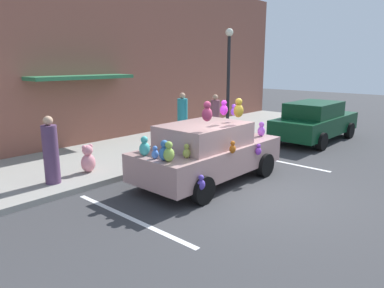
{
  "coord_description": "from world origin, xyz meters",
  "views": [
    {
      "loc": [
        -6.96,
        -4.34,
        3.06
      ],
      "look_at": [
        -0.05,
        1.9,
        0.9
      ],
      "focal_mm": 33.28,
      "sensor_mm": 36.0,
      "label": 1
    }
  ],
  "objects_px": {
    "pedestrian_walking_past": "(51,153)",
    "pedestrian_by_lamp": "(183,119)",
    "street_lamp_post": "(228,74)",
    "pedestrian_near_shopfront": "(215,117)",
    "plush_covered_car": "(208,151)",
    "teddy_bear_on_sidewalk": "(88,159)",
    "parked_sedan_behind": "(315,121)"
  },
  "relations": [
    {
      "from": "parked_sedan_behind",
      "to": "pedestrian_walking_past",
      "type": "bearing_deg",
      "value": 165.56
    },
    {
      "from": "pedestrian_walking_past",
      "to": "pedestrian_by_lamp",
      "type": "xyz_separation_m",
      "value": [
        5.66,
        0.99,
        0.06
      ]
    },
    {
      "from": "parked_sedan_behind",
      "to": "pedestrian_near_shopfront",
      "type": "bearing_deg",
      "value": 126.04
    },
    {
      "from": "pedestrian_walking_past",
      "to": "plush_covered_car",
      "type": "bearing_deg",
      "value": -39.81
    },
    {
      "from": "pedestrian_near_shopfront",
      "to": "pedestrian_by_lamp",
      "type": "bearing_deg",
      "value": 169.73
    },
    {
      "from": "plush_covered_car",
      "to": "parked_sedan_behind",
      "type": "relative_size",
      "value": 0.93
    },
    {
      "from": "teddy_bear_on_sidewalk",
      "to": "pedestrian_near_shopfront",
      "type": "bearing_deg",
      "value": 5.25
    },
    {
      "from": "pedestrian_near_shopfront",
      "to": "pedestrian_walking_past",
      "type": "distance_m",
      "value": 7.29
    },
    {
      "from": "pedestrian_by_lamp",
      "to": "pedestrian_walking_past",
      "type": "bearing_deg",
      "value": -170.04
    },
    {
      "from": "teddy_bear_on_sidewalk",
      "to": "pedestrian_by_lamp",
      "type": "relative_size",
      "value": 0.42
    },
    {
      "from": "street_lamp_post",
      "to": "pedestrian_walking_past",
      "type": "xyz_separation_m",
      "value": [
        -6.78,
        0.27,
        -1.71
      ]
    },
    {
      "from": "plush_covered_car",
      "to": "parked_sedan_behind",
      "type": "bearing_deg",
      "value": 0.08
    },
    {
      "from": "pedestrian_near_shopfront",
      "to": "pedestrian_by_lamp",
      "type": "xyz_separation_m",
      "value": [
        -1.59,
        0.29,
        0.07
      ]
    },
    {
      "from": "plush_covered_car",
      "to": "teddy_bear_on_sidewalk",
      "type": "relative_size",
      "value": 5.53
    },
    {
      "from": "teddy_bear_on_sidewalk",
      "to": "street_lamp_post",
      "type": "bearing_deg",
      "value": -4.06
    },
    {
      "from": "pedestrian_by_lamp",
      "to": "parked_sedan_behind",
      "type": "bearing_deg",
      "value": -41.56
    },
    {
      "from": "pedestrian_near_shopfront",
      "to": "pedestrian_walking_past",
      "type": "relative_size",
      "value": 0.99
    },
    {
      "from": "street_lamp_post",
      "to": "pedestrian_walking_past",
      "type": "height_order",
      "value": "street_lamp_post"
    },
    {
      "from": "street_lamp_post",
      "to": "pedestrian_by_lamp",
      "type": "bearing_deg",
      "value": 131.45
    },
    {
      "from": "parked_sedan_behind",
      "to": "pedestrian_walking_past",
      "type": "height_order",
      "value": "pedestrian_walking_past"
    },
    {
      "from": "parked_sedan_behind",
      "to": "street_lamp_post",
      "type": "distance_m",
      "value": 3.99
    },
    {
      "from": "teddy_bear_on_sidewalk",
      "to": "pedestrian_near_shopfront",
      "type": "height_order",
      "value": "pedestrian_near_shopfront"
    },
    {
      "from": "teddy_bear_on_sidewalk",
      "to": "pedestrian_near_shopfront",
      "type": "distance_m",
      "value": 6.22
    },
    {
      "from": "pedestrian_by_lamp",
      "to": "teddy_bear_on_sidewalk",
      "type": "bearing_deg",
      "value": -169.42
    },
    {
      "from": "pedestrian_walking_past",
      "to": "street_lamp_post",
      "type": "bearing_deg",
      "value": -2.25
    },
    {
      "from": "plush_covered_car",
      "to": "street_lamp_post",
      "type": "relative_size",
      "value": 1.03
    },
    {
      "from": "pedestrian_near_shopfront",
      "to": "pedestrian_walking_past",
      "type": "xyz_separation_m",
      "value": [
        -7.26,
        -0.71,
        0.01
      ]
    },
    {
      "from": "street_lamp_post",
      "to": "pedestrian_near_shopfront",
      "type": "xyz_separation_m",
      "value": [
        0.48,
        0.97,
        -1.72
      ]
    },
    {
      "from": "plush_covered_car",
      "to": "parked_sedan_behind",
      "type": "height_order",
      "value": "plush_covered_car"
    },
    {
      "from": "parked_sedan_behind",
      "to": "pedestrian_by_lamp",
      "type": "distance_m",
      "value": 5.21
    },
    {
      "from": "teddy_bear_on_sidewalk",
      "to": "pedestrian_walking_past",
      "type": "bearing_deg",
      "value": -172.67
    },
    {
      "from": "teddy_bear_on_sidewalk",
      "to": "street_lamp_post",
      "type": "height_order",
      "value": "street_lamp_post"
    }
  ]
}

